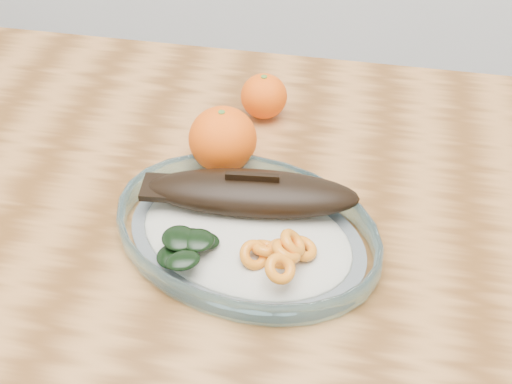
% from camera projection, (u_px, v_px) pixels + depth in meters
% --- Properties ---
extents(dining_table, '(1.20, 0.80, 0.75)m').
position_uv_depth(dining_table, '(196.00, 286.00, 0.79)').
color(dining_table, brown).
rests_on(dining_table, ground).
extents(plated_meal, '(0.66, 0.66, 0.08)m').
position_uv_depth(plated_meal, '(246.00, 228.00, 0.70)').
color(plated_meal, white).
rests_on(plated_meal, dining_table).
extents(orange_left, '(0.08, 0.08, 0.08)m').
position_uv_depth(orange_left, '(223.00, 139.00, 0.78)').
color(orange_left, '#FF4205').
rests_on(orange_left, dining_table).
extents(orange_right, '(0.06, 0.06, 0.06)m').
position_uv_depth(orange_right, '(264.00, 96.00, 0.87)').
color(orange_right, '#FF4205').
rests_on(orange_right, dining_table).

